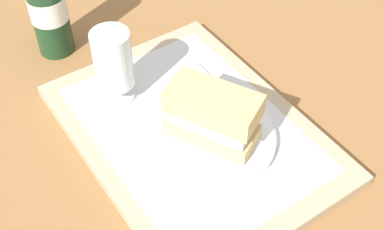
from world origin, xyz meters
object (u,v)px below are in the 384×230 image
sandwich (210,114)px  beer_bottle (46,1)px  beer_glass (113,63)px  plate (212,138)px

sandwich → beer_bottle: 0.36m
beer_bottle → sandwich: bearing=-165.4°
beer_glass → beer_bottle: size_ratio=0.47×
plate → beer_bottle: beer_bottle is taller
plate → beer_glass: beer_glass is taller
plate → beer_bottle: (0.35, 0.09, 0.08)m
plate → beer_glass: size_ratio=1.52×
sandwich → beer_bottle: size_ratio=0.54×
sandwich → beer_bottle: beer_bottle is taller
sandwich → beer_glass: size_ratio=1.16×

